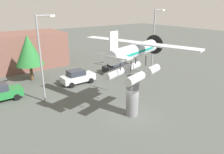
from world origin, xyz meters
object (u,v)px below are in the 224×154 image
object	(u,v)px
streetlight_secondary	(154,38)
storefront_building	(18,51)
car_far_black	(117,67)
floatplane_monument	(135,56)
tree_east	(29,50)
display_pedestal	(132,96)
streetlight_primary	(42,54)
car_mid_silver	(78,77)
car_near_green	(0,93)

from	to	relation	value
streetlight_secondary	storefront_building	xyz separation A→B (m)	(-14.32, 14.79, -2.44)
car_far_black	storefront_building	world-z (taller)	storefront_building
floatplane_monument	tree_east	world-z (taller)	floatplane_monument
display_pedestal	streetlight_primary	bearing A→B (deg)	124.71
storefront_building	floatplane_monument	bearing A→B (deg)	-79.41
tree_east	car_mid_silver	bearing A→B (deg)	-47.15
car_near_green	streetlight_secondary	world-z (taller)	streetlight_secondary
car_near_green	streetlight_secondary	distance (m)	19.95
car_near_green	tree_east	xyz separation A→B (m)	(4.55, 4.33, 3.10)
car_near_green	car_far_black	bearing A→B (deg)	1.38
floatplane_monument	streetlight_secondary	xyz separation A→B (m)	(10.21, 7.17, -0.27)
floatplane_monument	car_far_black	size ratio (longest dim) A/B	2.45
floatplane_monument	streetlight_primary	bearing A→B (deg)	109.13
storefront_building	car_mid_silver	bearing A→B (deg)	-72.10
car_far_black	storefront_building	distance (m)	15.60
car_mid_silver	floatplane_monument	bearing A→B (deg)	-88.61
floatplane_monument	streetlight_primary	size ratio (longest dim) A/B	1.20
streetlight_secondary	car_near_green	bearing A→B (deg)	170.92
display_pedestal	car_near_green	xyz separation A→B (m)	(-8.92, 10.29, -0.96)
streetlight_secondary	display_pedestal	bearing A→B (deg)	-145.11
car_mid_silver	streetlight_primary	distance (m)	6.96
car_far_black	tree_east	size ratio (longest dim) A/B	0.71
car_mid_silver	storefront_building	distance (m)	12.69
streetlight_primary	streetlight_secondary	size ratio (longest dim) A/B	0.97
car_mid_silver	car_far_black	distance (m)	6.73
display_pedestal	car_near_green	size ratio (longest dim) A/B	0.88
car_near_green	streetlight_secondary	xyz separation A→B (m)	(19.26, -3.08, 4.20)
car_near_green	streetlight_primary	bearing A→B (deg)	-37.43
display_pedestal	floatplane_monument	size ratio (longest dim) A/B	0.36
car_mid_silver	streetlight_secondary	bearing A→B (deg)	-15.13
storefront_building	tree_east	world-z (taller)	tree_east
car_near_green	car_far_black	xyz separation A→B (m)	(15.50, 0.37, 0.00)
car_near_green	car_mid_silver	bearing A→B (deg)	-1.63
car_mid_silver	streetlight_primary	bearing A→B (deg)	-151.85
floatplane_monument	tree_east	xyz separation A→B (m)	(-4.49, 14.58, -1.37)
car_mid_silver	car_far_black	xyz separation A→B (m)	(6.70, 0.62, 0.00)
car_mid_silver	streetlight_secondary	world-z (taller)	streetlight_secondary
car_near_green	tree_east	distance (m)	7.01
tree_east	car_far_black	bearing A→B (deg)	-19.89
car_far_black	display_pedestal	bearing A→B (deg)	-121.68
tree_east	storefront_building	bearing A→B (deg)	86.99
car_far_black	streetlight_secondary	distance (m)	6.61
streetlight_primary	tree_east	size ratio (longest dim) A/B	1.45
car_mid_silver	storefront_building	bearing A→B (deg)	107.90
car_far_black	car_mid_silver	bearing A→B (deg)	-174.69
floatplane_monument	car_mid_silver	world-z (taller)	floatplane_monument
car_mid_silver	streetlight_primary	size ratio (longest dim) A/B	0.49
streetlight_primary	storefront_building	distance (m)	14.85
floatplane_monument	car_far_black	world-z (taller)	floatplane_monument
display_pedestal	tree_east	distance (m)	15.41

